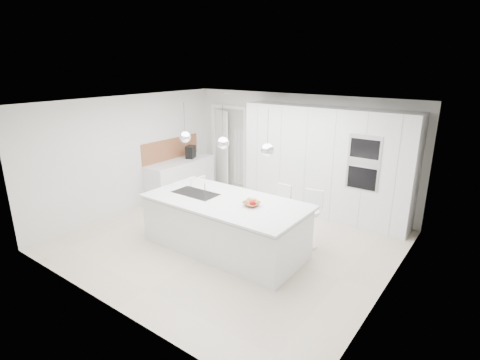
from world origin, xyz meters
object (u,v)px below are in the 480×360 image
Objects in this scene: fruit_bowl at (251,204)px; bar_stool_left at (280,212)px; bar_stool_right at (309,220)px; espresso_machine at (191,152)px; island_base at (224,226)px.

bar_stool_left reaches higher than fruit_bowl.
bar_stool_left is 0.96× the size of bar_stool_right.
bar_stool_left is at bearing -39.39° from espresso_machine.
island_base is 1.50m from bar_stool_right.
espresso_machine is 3.23m from bar_stool_left.
bar_stool_right reaches higher than bar_stool_left.
espresso_machine reaches higher than bar_stool_left.
bar_stool_right is (1.16, 0.94, 0.08)m from island_base.
fruit_bowl is 3.52m from espresso_machine.
fruit_bowl is 0.91× the size of espresso_machine.
bar_stool_right reaches higher than fruit_bowl.
espresso_machine is 0.31× the size of bar_stool_left.
bar_stool_right reaches higher than island_base.
bar_stool_left is (0.53, 1.00, 0.07)m from island_base.
espresso_machine reaches higher than fruit_bowl.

